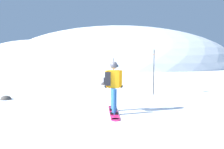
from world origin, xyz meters
TOP-DOWN VIEW (x-y plane):
  - ground_plane at (0.00, 0.00)m, footprint 300.00×300.00m
  - ridge_peak_main at (-1.73, 35.75)m, footprint 42.94×38.65m
  - ridge_peak_far at (-24.34, 48.22)m, footprint 29.90×26.91m
  - snowboarder_main at (0.53, 0.38)m, footprint 0.64×1.82m
  - piste_marker_near at (2.21, 3.78)m, footprint 0.20×0.20m
  - piste_marker_far at (0.07, 5.99)m, footprint 0.20×0.20m
  - rock_dark at (-0.55, 6.91)m, footprint 0.54×0.46m
  - rock_mid at (-4.27, 2.05)m, footprint 0.47×0.40m

SIDE VIEW (x-z plane):
  - ground_plane at x=0.00m, z-range 0.00..0.00m
  - ridge_peak_main at x=-1.73m, z-range -7.38..7.38m
  - ridge_peak_far at x=-24.34m, z-range -6.06..6.06m
  - rock_dark at x=-0.55m, z-range -0.19..0.19m
  - rock_mid at x=-4.27m, z-range -0.16..0.16m
  - snowboarder_main at x=0.53m, z-range 0.06..1.78m
  - piste_marker_far at x=0.07m, z-range 0.13..1.91m
  - piste_marker_near at x=2.21m, z-range 0.15..2.36m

